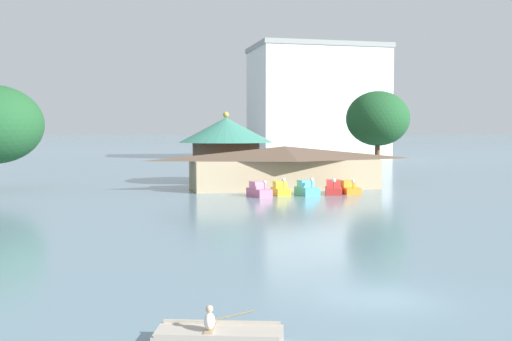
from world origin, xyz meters
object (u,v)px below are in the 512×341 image
Objects in this scene: pedal_boat_yellow at (281,189)px; pedal_boat_red at (334,189)px; pedal_boat_pink at (259,190)px; rowboat_with_rower at (219,338)px; pedal_boat_cyan at (307,189)px; shoreline_tree_right at (378,119)px; boathouse at (285,167)px; green_roof_pavilion at (226,145)px; background_building_block at (317,103)px; pedal_boat_orange at (349,188)px.

pedal_boat_red is (5.20, -0.61, 0.02)m from pedal_boat_yellow.
rowboat_with_rower is at bearing -27.80° from pedal_boat_pink.
pedal_boat_cyan is at bearing 85.26° from rowboat_with_rower.
boathouse is at bearing -159.31° from shoreline_tree_right.
shoreline_tree_right is at bearing 77.78° from rowboat_with_rower.
pedal_boat_pink is 15.55m from green_roof_pavilion.
pedal_boat_red is (7.53, 0.08, -0.00)m from pedal_boat_pink.
boathouse is 1.92× the size of green_roof_pavilion.
rowboat_with_rower is 54.69m from green_roof_pavilion.
pedal_boat_red is at bearing -65.04° from boathouse.
shoreline_tree_right is 0.39× the size of background_building_block.
rowboat_with_rower is at bearing -31.29° from pedal_boat_cyan.
pedal_boat_orange is (4.62, 0.69, -0.07)m from pedal_boat_cyan.
pedal_boat_pink is 1.08× the size of pedal_boat_red.
pedal_boat_orange reaches higher than rowboat_with_rower.
pedal_boat_orange is at bearing 88.95° from pedal_boat_cyan.
boathouse reaches higher than rowboat_with_rower.
pedal_boat_cyan reaches higher than pedal_boat_pink.
green_roof_pavilion is (10.22, 53.55, 4.28)m from rowboat_with_rower.
pedal_boat_yellow is at bearing -144.23° from shoreline_tree_right.
pedal_boat_pink is 4.77m from pedal_boat_cyan.
shoreline_tree_right is (15.05, 10.84, 7.10)m from pedal_boat_yellow.
green_roof_pavilion is at bearing 168.79° from pedal_boat_pink.
rowboat_with_rower is 1.34× the size of pedal_boat_orange.
boathouse is (15.03, 45.17, 2.14)m from rowboat_with_rower.
pedal_boat_yellow is at bearing 93.87° from pedal_boat_pink.
green_roof_pavilion is at bearing -170.55° from pedal_boat_yellow.
green_roof_pavilion is (-0.33, 15.04, 3.97)m from pedal_boat_pink.
pedal_boat_yellow is at bearing 88.75° from rowboat_with_rower.
background_building_block is (25.99, 64.61, 9.97)m from boathouse.
background_building_block reaches higher than pedal_boat_pink.
boathouse is at bearing -136.75° from pedal_boat_red.
pedal_boat_orange is at bearing 89.09° from pedal_boat_yellow.
boathouse is 9.90m from green_roof_pavilion.
boathouse reaches higher than pedal_boat_pink.
pedal_boat_red is 16.68m from shoreline_tree_right.
pedal_boat_red reaches higher than pedal_boat_orange.
background_building_block is at bearing 150.58° from pedal_boat_cyan.
boathouse is at bearing -138.42° from pedal_boat_orange.
shoreline_tree_right reaches higher than pedal_boat_cyan.
pedal_boat_pink is at bearing -113.15° from background_building_block.
pedal_boat_red is 1.01× the size of pedal_boat_orange.
pedal_boat_cyan is (15.33, 38.53, 0.33)m from rowboat_with_rower.
shoreline_tree_right is at bearing 157.57° from pedal_boat_red.
background_building_block is at bearing -179.56° from pedal_boat_red.
background_building_block is (41.02, 109.78, 12.11)m from rowboat_with_rower.
background_building_block reaches higher than pedal_boat_yellow.
boathouse reaches higher than pedal_boat_yellow.
rowboat_with_rower is 1.50× the size of pedal_boat_cyan.
pedal_boat_pink is at bearing -123.94° from boathouse.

